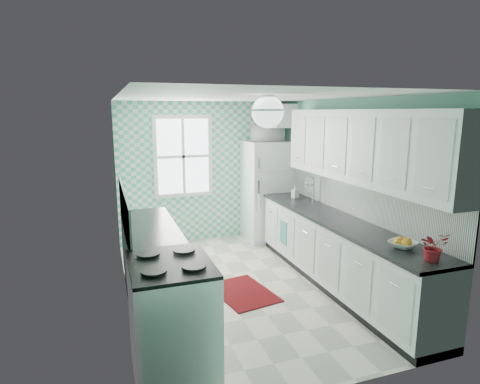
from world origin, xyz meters
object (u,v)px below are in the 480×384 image
object	(u,v)px
ceiling_light	(268,112)
fridge	(267,191)
microwave	(268,133)
potted_plant	(434,246)
fruit_bowl	(403,244)
stove	(172,318)
sink	(302,203)

from	to	relation	value
ceiling_light	fridge	distance (m)	3.18
microwave	fridge	bearing A→B (deg)	51.48
potted_plant	microwave	size ratio (longest dim) A/B	0.55
fruit_bowl	stove	bearing A→B (deg)	178.86
potted_plant	microwave	xyz separation A→B (m)	(-0.09, 3.82, 0.86)
fruit_bowl	fridge	bearing A→B (deg)	91.51
ceiling_light	sink	xyz separation A→B (m)	(1.20, 1.43, -1.39)
fridge	fruit_bowl	size ratio (longest dim) A/B	6.63
fridge	sink	size ratio (longest dim) A/B	3.26
potted_plant	sink	bearing A→B (deg)	89.92
stove	sink	xyz separation A→B (m)	(2.40, 2.18, 0.38)
fridge	stove	xyz separation A→B (m)	(-2.31, -3.38, -0.35)
stove	microwave	bearing A→B (deg)	53.64
stove	fruit_bowl	distance (m)	2.44
fridge	fruit_bowl	bearing A→B (deg)	-90.39
stove	potted_plant	distance (m)	2.50
ceiling_light	sink	bearing A→B (deg)	49.91
fridge	ceiling_light	bearing A→B (deg)	-114.85
sink	potted_plant	world-z (taller)	sink
ceiling_light	stove	bearing A→B (deg)	-147.82
stove	fruit_bowl	bearing A→B (deg)	-3.14
ceiling_light	stove	distance (m)	2.27
fruit_bowl	potted_plant	bearing A→B (deg)	-90.00
fridge	potted_plant	size ratio (longest dim) A/B	6.34
fridge	sink	xyz separation A→B (m)	(0.09, -1.19, 0.03)
ceiling_light	fruit_bowl	xyz separation A→B (m)	(1.20, -0.80, -1.35)
stove	fridge	bearing A→B (deg)	53.64
sink	fruit_bowl	xyz separation A→B (m)	(-0.00, -2.23, 0.04)
ceiling_light	sink	distance (m)	2.33
ceiling_light	potted_plant	world-z (taller)	ceiling_light
ceiling_light	sink	size ratio (longest dim) A/B	0.63
ceiling_light	potted_plant	bearing A→B (deg)	-45.02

